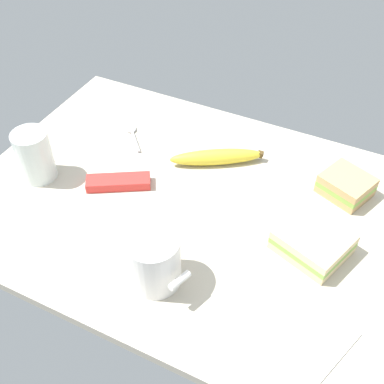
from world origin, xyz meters
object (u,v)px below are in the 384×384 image
(sandwich_side, at_px, (313,242))
(snack_bar, at_px, (118,182))
(paper_napkin, at_px, (295,333))
(banana, at_px, (217,157))
(glass_of_milk, at_px, (35,158))
(coffee_mug_black, at_px, (154,260))
(sandwich_main, at_px, (346,185))
(spoon, at_px, (133,133))

(sandwich_side, distance_m, snack_bar, 0.41)
(paper_napkin, bearing_deg, banana, 130.87)
(sandwich_side, bearing_deg, banana, 150.30)
(sandwich_side, bearing_deg, glass_of_milk, -174.28)
(coffee_mug_black, distance_m, sandwich_main, 0.43)
(banana, bearing_deg, glass_of_milk, -147.83)
(sandwich_side, xyz_separation_m, glass_of_milk, (-0.57, -0.06, 0.03))
(sandwich_side, relative_size, spoon, 1.64)
(sandwich_side, bearing_deg, coffee_mug_black, -141.10)
(sandwich_main, bearing_deg, coffee_mug_black, -124.59)
(spoon, bearing_deg, sandwich_side, -17.92)
(glass_of_milk, xyz_separation_m, snack_bar, (0.17, 0.05, -0.04))
(glass_of_milk, bearing_deg, spoon, 64.18)
(coffee_mug_black, height_order, paper_napkin, coffee_mug_black)
(glass_of_milk, distance_m, paper_napkin, 0.61)
(glass_of_milk, xyz_separation_m, banana, (0.32, 0.20, -0.03))
(banana, relative_size, paper_napkin, 1.29)
(sandwich_main, relative_size, spoon, 1.29)
(sandwich_side, bearing_deg, paper_napkin, -82.09)
(coffee_mug_black, height_order, sandwich_main, coffee_mug_black)
(snack_bar, relative_size, paper_napkin, 0.89)
(glass_of_milk, bearing_deg, banana, 32.17)
(sandwich_side, distance_m, banana, 0.29)
(coffee_mug_black, relative_size, spoon, 1.29)
(snack_bar, bearing_deg, sandwich_side, -28.62)
(sandwich_main, bearing_deg, spoon, -177.62)
(glass_of_milk, height_order, spoon, glass_of_milk)
(coffee_mug_black, height_order, banana, coffee_mug_black)
(snack_bar, bearing_deg, banana, 15.12)
(glass_of_milk, relative_size, banana, 0.58)
(sandwich_side, height_order, spoon, sandwich_side)
(coffee_mug_black, bearing_deg, banana, 95.06)
(spoon, relative_size, paper_napkin, 0.61)
(coffee_mug_black, distance_m, glass_of_milk, 0.37)
(sandwich_main, xyz_separation_m, paper_napkin, (0.00, -0.35, -0.02))
(coffee_mug_black, relative_size, banana, 0.61)
(banana, xyz_separation_m, paper_napkin, (0.28, -0.32, -0.02))
(sandwich_side, bearing_deg, spoon, 162.08)
(glass_of_milk, height_order, paper_napkin, glass_of_milk)
(coffee_mug_black, bearing_deg, sandwich_side, 38.90)
(glass_of_milk, distance_m, snack_bar, 0.18)
(glass_of_milk, distance_m, banana, 0.38)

